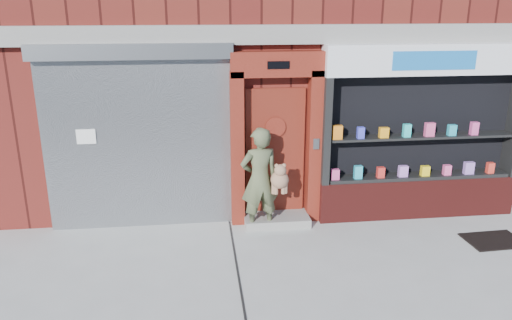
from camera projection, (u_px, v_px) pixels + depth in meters
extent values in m
plane|color=#9E9E99|center=(348.00, 272.00, 7.05)|extent=(80.00, 80.00, 0.00)
cube|color=gray|center=(323.00, 34.00, 7.91)|extent=(12.00, 0.16, 0.30)
cube|color=gray|center=(139.00, 146.00, 8.11)|extent=(3.00, 0.10, 2.80)
cube|color=slate|center=(131.00, 51.00, 7.60)|extent=(3.10, 0.30, 0.24)
cube|color=white|center=(86.00, 137.00, 7.90)|extent=(0.30, 0.01, 0.24)
cube|color=#5E1910|center=(237.00, 150.00, 8.25)|extent=(0.22, 0.28, 2.60)
cube|color=#5E1910|center=(314.00, 147.00, 8.40)|extent=(0.22, 0.28, 2.60)
cube|color=#5E1910|center=(277.00, 64.00, 7.90)|extent=(1.50, 0.28, 0.40)
cube|color=black|center=(278.00, 65.00, 7.76)|extent=(0.35, 0.01, 0.12)
cube|color=#601C11|center=(275.00, 152.00, 8.46)|extent=(1.00, 0.06, 2.20)
cylinder|color=black|center=(275.00, 127.00, 8.29)|extent=(0.28, 0.02, 0.28)
cylinder|color=#5E1910|center=(276.00, 127.00, 8.28)|extent=(0.34, 0.02, 0.34)
cube|color=gray|center=(276.00, 220.00, 8.55)|extent=(1.10, 0.55, 0.15)
cube|color=slate|center=(316.00, 144.00, 8.23)|extent=(0.10, 0.02, 0.18)
cube|color=#541613|center=(415.00, 196.00, 8.84)|extent=(3.50, 0.40, 0.70)
cube|color=black|center=(325.00, 131.00, 8.27)|extent=(0.12, 0.40, 1.80)
cube|color=black|center=(417.00, 125.00, 8.64)|extent=(3.30, 0.03, 1.80)
cube|color=black|center=(417.00, 176.00, 8.73)|extent=(3.20, 0.36, 0.06)
cube|color=black|center=(421.00, 136.00, 8.51)|extent=(3.20, 0.36, 0.04)
cube|color=white|center=(429.00, 59.00, 8.12)|extent=(3.50, 0.40, 0.50)
cube|color=#1763AD|center=(435.00, 60.00, 7.92)|extent=(1.40, 0.01, 0.30)
cube|color=#E64C91|center=(335.00, 174.00, 8.45)|extent=(0.13, 0.09, 0.18)
cube|color=#27A8C5|center=(358.00, 172.00, 8.48)|extent=(0.13, 0.09, 0.23)
cube|color=red|center=(381.00, 172.00, 8.54)|extent=(0.13, 0.09, 0.19)
cube|color=#C07DE2|center=(403.00, 171.00, 8.58)|extent=(0.15, 0.09, 0.19)
cube|color=yellow|center=(425.00, 171.00, 8.63)|extent=(0.14, 0.09, 0.17)
cube|color=#F55195|center=(447.00, 170.00, 8.67)|extent=(0.13, 0.09, 0.18)
cube|color=#A372CE|center=(469.00, 168.00, 8.71)|extent=(0.17, 0.09, 0.22)
cube|color=red|center=(490.00, 168.00, 8.76)|extent=(0.12, 0.09, 0.19)
cube|color=orange|center=(337.00, 132.00, 8.22)|extent=(0.16, 0.09, 0.23)
cube|color=#3F44D8|center=(361.00, 133.00, 8.27)|extent=(0.11, 0.09, 0.19)
cube|color=#FFA11A|center=(384.00, 133.00, 8.32)|extent=(0.15, 0.09, 0.17)
cube|color=#28CAC9|center=(407.00, 130.00, 8.36)|extent=(0.12, 0.09, 0.22)
cube|color=#E54C86|center=(430.00, 129.00, 8.41)|extent=(0.16, 0.09, 0.23)
cube|color=#25A4BC|center=(452.00, 130.00, 8.46)|extent=(0.13, 0.09, 0.19)
cube|color=#E14B96|center=(474.00, 128.00, 8.50)|extent=(0.12, 0.09, 0.22)
imported|color=#4F5638|center=(260.00, 179.00, 8.13)|extent=(0.70, 0.52, 1.75)
sphere|color=#8D6046|center=(280.00, 180.00, 8.08)|extent=(0.30, 0.30, 0.30)
sphere|color=#8D6046|center=(280.00, 170.00, 7.98)|extent=(0.20, 0.20, 0.20)
sphere|color=#8D6046|center=(277.00, 166.00, 7.95)|extent=(0.07, 0.07, 0.07)
sphere|color=#8D6046|center=(284.00, 165.00, 7.97)|extent=(0.07, 0.07, 0.07)
cylinder|color=#8D6046|center=(274.00, 188.00, 8.12)|extent=(0.07, 0.07, 0.18)
cylinder|color=#8D6046|center=(285.00, 188.00, 8.14)|extent=(0.07, 0.07, 0.18)
cylinder|color=#8D6046|center=(276.00, 189.00, 8.10)|extent=(0.07, 0.07, 0.18)
cylinder|color=#8D6046|center=(283.00, 188.00, 8.12)|extent=(0.07, 0.07, 0.18)
cube|color=black|center=(494.00, 240.00, 7.94)|extent=(0.92, 0.66, 0.02)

